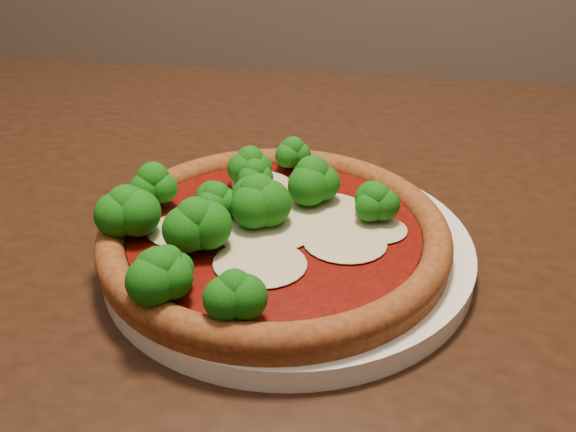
# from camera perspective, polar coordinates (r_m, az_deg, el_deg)

# --- Properties ---
(dining_table) EXTENTS (1.11, 0.83, 0.75)m
(dining_table) POSITION_cam_1_polar(r_m,az_deg,el_deg) (0.65, 0.78, -7.52)
(dining_table) COLOR black
(dining_table) RESTS_ON floor
(plate) EXTENTS (0.30, 0.30, 0.02)m
(plate) POSITION_cam_1_polar(r_m,az_deg,el_deg) (0.52, -0.00, -2.92)
(plate) COLOR white
(plate) RESTS_ON dining_table
(pizza) EXTENTS (0.28, 0.28, 0.06)m
(pizza) POSITION_cam_1_polar(r_m,az_deg,el_deg) (0.50, -2.22, -0.87)
(pizza) COLOR brown
(pizza) RESTS_ON plate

